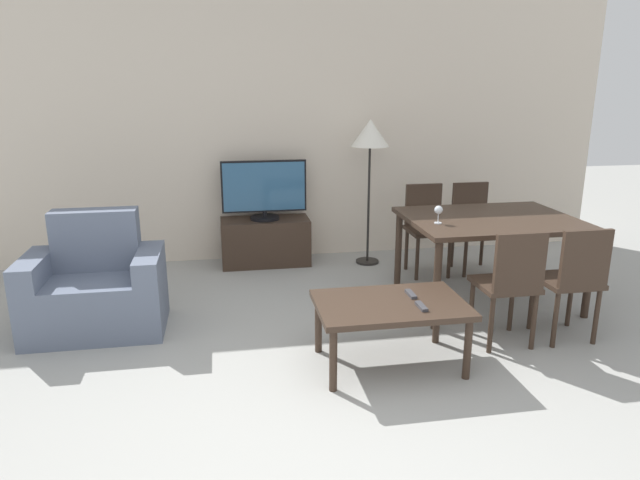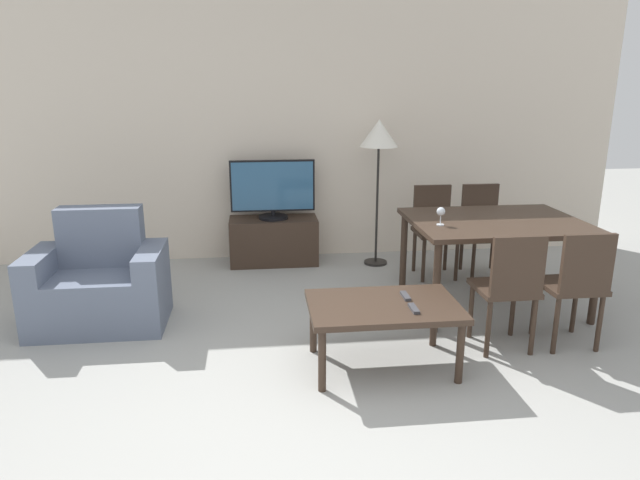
{
  "view_description": "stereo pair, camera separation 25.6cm",
  "coord_description": "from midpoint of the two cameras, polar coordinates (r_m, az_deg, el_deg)",
  "views": [
    {
      "loc": [
        -0.42,
        -2.52,
        1.86
      ],
      "look_at": [
        0.32,
        1.72,
        0.65
      ],
      "focal_mm": 32.0,
      "sensor_mm": 36.0,
      "label": 1
    },
    {
      "loc": [
        -0.17,
        -2.55,
        1.86
      ],
      "look_at": [
        0.32,
        1.72,
        0.65
      ],
      "focal_mm": 32.0,
      "sensor_mm": 36.0,
      "label": 2
    }
  ],
  "objects": [
    {
      "name": "dining_chair_far_left",
      "position": [
        5.7,
        9.32,
        1.63
      ],
      "size": [
        0.4,
        0.4,
        0.87
      ],
      "color": "#38281E",
      "rests_on": "ground_plane"
    },
    {
      "name": "armchair",
      "position": [
        4.73,
        -22.95,
        -4.62
      ],
      "size": [
        1.0,
        0.66,
        0.9
      ],
      "color": "slate",
      "rests_on": "ground_plane"
    },
    {
      "name": "tv_stand",
      "position": [
        5.97,
        -6.71,
        -0.16
      ],
      "size": [
        0.91,
        0.41,
        0.48
      ],
      "color": "#38281E",
      "rests_on": "ground_plane"
    },
    {
      "name": "floor_lamp",
      "position": [
        5.78,
        3.75,
        10.07
      ],
      "size": [
        0.38,
        0.38,
        1.49
      ],
      "color": "black",
      "rests_on": "ground_plane"
    },
    {
      "name": "tv",
      "position": [
        5.84,
        -6.88,
        4.96
      ],
      "size": [
        0.86,
        0.3,
        0.61
      ],
      "color": "black",
      "rests_on": "tv_stand"
    },
    {
      "name": "dining_chair_far",
      "position": [
        5.88,
        13.84,
        1.8
      ],
      "size": [
        0.4,
        0.4,
        0.87
      ],
      "color": "#38281E",
      "rests_on": "ground_plane"
    },
    {
      "name": "coffee_table",
      "position": [
        3.8,
        5.14,
        -6.94
      ],
      "size": [
        0.99,
        0.65,
        0.45
      ],
      "color": "#38281E",
      "rests_on": "ground_plane"
    },
    {
      "name": "wine_glass_left",
      "position": [
        4.64,
        10.23,
        2.86
      ],
      "size": [
        0.07,
        0.07,
        0.15
      ],
      "color": "silver",
      "rests_on": "dining_table"
    },
    {
      "name": "remote_primary",
      "position": [
        3.71,
        8.15,
        -6.6
      ],
      "size": [
        0.04,
        0.15,
        0.02
      ],
      "color": "#38383D",
      "rests_on": "coffee_table"
    },
    {
      "name": "dining_chair_near",
      "position": [
        4.2,
        16.84,
        -3.96
      ],
      "size": [
        0.4,
        0.4,
        0.87
      ],
      "color": "#38281E",
      "rests_on": "ground_plane"
    },
    {
      "name": "ground_plane",
      "position": [
        3.16,
        -2.82,
        -20.4
      ],
      "size": [
        18.0,
        18.0,
        0.0
      ],
      "primitive_type": "plane",
      "color": "#9E9E99"
    },
    {
      "name": "remote_secondary",
      "position": [
        3.91,
        7.22,
        -5.4
      ],
      "size": [
        0.04,
        0.15,
        0.02
      ],
      "color": "#38383D",
      "rests_on": "coffee_table"
    },
    {
      "name": "dining_table",
      "position": [
        4.98,
        15.23,
        1.37
      ],
      "size": [
        1.4,
        1.09,
        0.75
      ],
      "color": "#38281E",
      "rests_on": "ground_plane"
    },
    {
      "name": "dining_chair_near_right",
      "position": [
        4.44,
        22.52,
        -3.45
      ],
      "size": [
        0.4,
        0.4,
        0.87
      ],
      "color": "#38281E",
      "rests_on": "ground_plane"
    },
    {
      "name": "wall_back",
      "position": [
        6.05,
        -7.2,
        10.73
      ],
      "size": [
        7.53,
        0.06,
        2.7
      ],
      "color": "beige",
      "rests_on": "ground_plane"
    }
  ]
}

